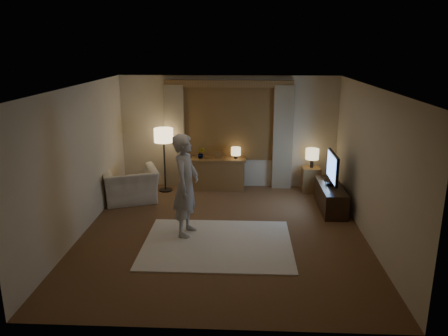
# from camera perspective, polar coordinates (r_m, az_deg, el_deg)

# --- Properties ---
(room) EXTENTS (5.04, 5.54, 2.64)m
(room) POSITION_cam_1_polar(r_m,az_deg,el_deg) (7.96, 0.00, 1.79)
(room) COLOR brown
(room) RESTS_ON ground
(rug) EXTENTS (2.50, 2.00, 0.02)m
(rug) POSITION_cam_1_polar(r_m,az_deg,el_deg) (7.51, -0.85, -9.86)
(rug) COLOR beige
(rug) RESTS_ON floor
(sideboard) EXTENTS (1.20, 0.40, 0.70)m
(sideboard) POSITION_cam_1_polar(r_m,az_deg,el_deg) (10.15, -0.72, -0.85)
(sideboard) COLOR brown
(sideboard) RESTS_ON floor
(picture_frame) EXTENTS (0.16, 0.02, 0.20)m
(picture_frame) POSITION_cam_1_polar(r_m,az_deg,el_deg) (10.03, -0.73, 1.61)
(picture_frame) COLOR brown
(picture_frame) RESTS_ON sideboard
(plant) EXTENTS (0.17, 0.13, 0.30)m
(plant) POSITION_cam_1_polar(r_m,az_deg,el_deg) (10.05, -3.01, 1.91)
(plant) COLOR #999999
(plant) RESTS_ON sideboard
(table_lamp_sideboard) EXTENTS (0.22, 0.22, 0.30)m
(table_lamp_sideboard) POSITION_cam_1_polar(r_m,az_deg,el_deg) (9.99, 1.56, 2.13)
(table_lamp_sideboard) COLOR black
(table_lamp_sideboard) RESTS_ON sideboard
(floor_lamp) EXTENTS (0.43, 0.43, 1.46)m
(floor_lamp) POSITION_cam_1_polar(r_m,az_deg,el_deg) (9.90, -7.88, 3.81)
(floor_lamp) COLOR black
(floor_lamp) RESTS_ON floor
(armchair) EXTENTS (1.39, 1.31, 0.72)m
(armchair) POSITION_cam_1_polar(r_m,az_deg,el_deg) (9.56, -12.15, -2.22)
(armchair) COLOR beige
(armchair) RESTS_ON floor
(side_table) EXTENTS (0.40, 0.40, 0.56)m
(side_table) POSITION_cam_1_polar(r_m,az_deg,el_deg) (10.22, 11.27, -1.45)
(side_table) COLOR brown
(side_table) RESTS_ON floor
(table_lamp_side) EXTENTS (0.30, 0.30, 0.44)m
(table_lamp_side) POSITION_cam_1_polar(r_m,az_deg,el_deg) (10.07, 11.45, 1.74)
(table_lamp_side) COLOR black
(table_lamp_side) RESTS_ON side_table
(tv_stand) EXTENTS (0.45, 1.40, 0.50)m
(tv_stand) POSITION_cam_1_polar(r_m,az_deg,el_deg) (9.21, 13.76, -3.74)
(tv_stand) COLOR black
(tv_stand) RESTS_ON floor
(tv) EXTENTS (0.23, 0.95, 0.68)m
(tv) POSITION_cam_1_polar(r_m,az_deg,el_deg) (9.03, 14.01, 0.01)
(tv) COLOR black
(tv) RESTS_ON tv_stand
(person) EXTENTS (0.55, 0.73, 1.80)m
(person) POSITION_cam_1_polar(r_m,az_deg,el_deg) (7.58, -5.00, -2.26)
(person) COLOR #ABA59E
(person) RESTS_ON rug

